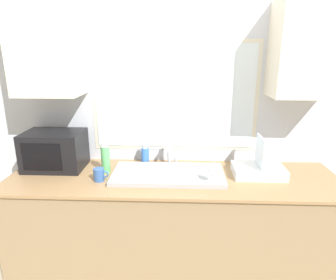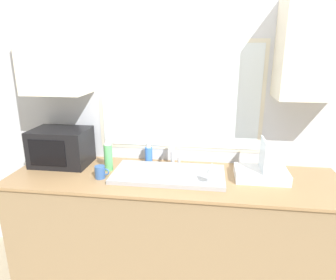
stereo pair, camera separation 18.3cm
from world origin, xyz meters
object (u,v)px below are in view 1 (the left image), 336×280
object	(u,v)px
dish_rack	(258,169)
spray_bottle	(105,156)
microwave	(55,150)
wine_glass	(213,168)
mug_near_sink	(99,175)
faucet	(170,152)
soap_bottle	(145,155)

from	to	relation	value
dish_rack	spray_bottle	size ratio (longest dim) A/B	1.33
microwave	wine_glass	size ratio (longest dim) A/B	2.40
mug_near_sink	wine_glass	bearing A→B (deg)	-4.76
mug_near_sink	faucet	bearing A→B (deg)	32.36
faucet	spray_bottle	bearing A→B (deg)	-162.09
faucet	mug_near_sink	world-z (taller)	faucet
faucet	spray_bottle	xyz separation A→B (m)	(-0.46, -0.15, 0.02)
soap_bottle	wine_glass	distance (m)	0.64
spray_bottle	soap_bottle	bearing A→B (deg)	34.31
soap_bottle	mug_near_sink	world-z (taller)	soap_bottle
microwave	mug_near_sink	bearing A→B (deg)	-29.42
wine_glass	mug_near_sink	bearing A→B (deg)	175.24
soap_bottle	wine_glass	world-z (taller)	wine_glass
faucet	wine_glass	world-z (taller)	faucet
dish_rack	faucet	bearing A→B (deg)	165.92
microwave	faucet	bearing A→B (deg)	5.34
wine_glass	faucet	bearing A→B (deg)	128.81
spray_bottle	wine_glass	bearing A→B (deg)	-15.84
spray_bottle	dish_rack	bearing A→B (deg)	-0.53
dish_rack	spray_bottle	xyz separation A→B (m)	(-1.10, 0.01, 0.08)
mug_near_sink	wine_glass	size ratio (longest dim) A/B	0.58
dish_rack	microwave	bearing A→B (deg)	176.98
dish_rack	wine_glass	world-z (taller)	dish_rack
dish_rack	soap_bottle	bearing A→B (deg)	167.03
wine_glass	soap_bottle	bearing A→B (deg)	140.99
microwave	wine_glass	world-z (taller)	microwave
spray_bottle	mug_near_sink	size ratio (longest dim) A/B	2.59
microwave	dish_rack	xyz separation A→B (m)	(1.51, -0.08, -0.09)
faucet	microwave	world-z (taller)	microwave
faucet	wine_glass	size ratio (longest dim) A/B	1.04
wine_glass	spray_bottle	bearing A→B (deg)	164.16
dish_rack	mug_near_sink	xyz separation A→B (m)	(-1.12, -0.14, -0.00)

